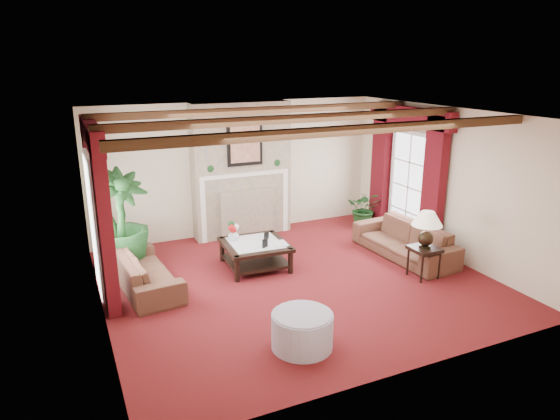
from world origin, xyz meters
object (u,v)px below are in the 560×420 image
potted_palm (122,243)px  side_table (423,262)px  ottoman (302,331)px  sofa_right (405,235)px  sofa_left (144,265)px  coffee_table (255,255)px

potted_palm → side_table: size_ratio=3.79×
potted_palm → ottoman: size_ratio=2.55×
sofa_right → ottoman: 3.65m
sofa_left → sofa_right: sofa_right is taller
potted_palm → ottoman: bearing=-63.6°
sofa_right → side_table: bearing=-21.5°
potted_palm → side_table: (4.51, -2.38, -0.23)m
sofa_left → sofa_right: 4.61m
ottoman → sofa_left: bearing=120.1°
sofa_right → potted_palm: (-4.79, 1.51, 0.08)m
sofa_left → coffee_table: sofa_left is taller
potted_palm → side_table: potted_palm is taller
coffee_table → side_table: (2.39, -1.54, 0.04)m
sofa_left → potted_palm: (-0.22, 0.88, 0.11)m
sofa_left → sofa_right: bearing=-103.1°
sofa_left → coffee_table: (1.89, 0.04, -0.15)m
sofa_right → sofa_left: bearing=-101.4°
coffee_table → side_table: size_ratio=2.06×
potted_palm → ottoman: potted_palm is taller
sofa_left → side_table: bearing=-114.6°
sofa_right → potted_palm: bearing=-111.0°
sofa_left → ottoman: size_ratio=2.51×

